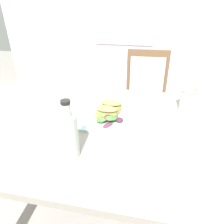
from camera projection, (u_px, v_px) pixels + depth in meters
ground_plane at (86, 208)px, 1.41m from camera, size 8.26×8.26×0.00m
dining_table at (100, 146)px, 1.03m from camera, size 1.12×0.87×0.74m
chair_wooden_far at (145, 101)px, 1.85m from camera, size 0.42×0.42×0.87m
plate_lunch at (110, 119)px, 0.99m from camera, size 0.25×0.25×0.01m
sandwich_half_front at (107, 112)px, 0.99m from camera, size 0.11×0.07×0.06m
sandwich_half_back at (111, 106)px, 1.04m from camera, size 0.11×0.07×0.06m
salad_mixed_greens at (107, 118)px, 0.96m from camera, size 0.14×0.13×0.03m
napkin_folded at (64, 114)px, 1.04m from camera, size 0.11×0.26×0.00m
fork_on_napkin at (65, 111)px, 1.06m from camera, size 0.03×0.19×0.00m
bottle_cold_brew at (70, 137)px, 0.74m from camera, size 0.07×0.07×0.22m
mason_jar_iced_tea at (189, 101)px, 1.06m from camera, size 0.09×0.09×0.12m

